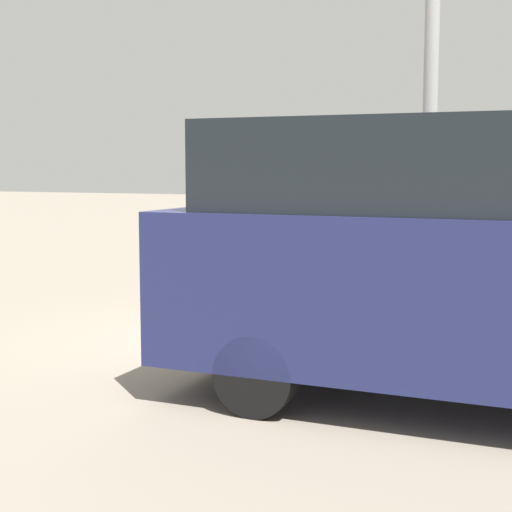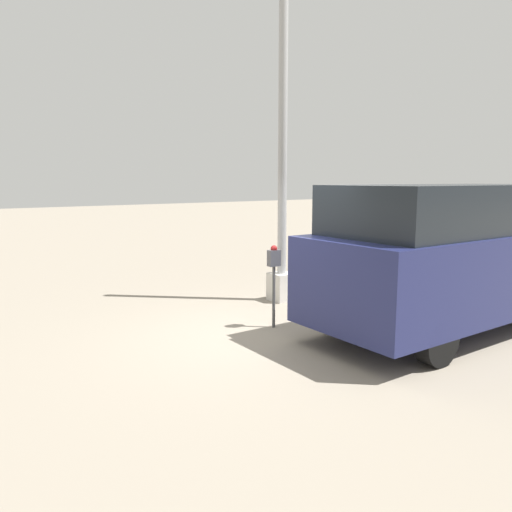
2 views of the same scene
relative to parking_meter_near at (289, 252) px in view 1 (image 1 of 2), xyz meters
The scene contains 4 objects.
ground_plane 1.10m from the parking_meter_near, 119.95° to the right, with size 80.00×80.00×0.00m, color gray.
parking_meter_near is the anchor object (origin of this frame).
lamp_post 2.27m from the parking_meter_near, 47.41° to the left, with size 0.44×0.44×6.48m.
parked_van 2.81m from the parking_meter_near, 37.61° to the right, with size 5.12×2.05×2.31m.
Camera 1 is at (3.17, -7.65, 1.95)m, focal length 55.00 mm.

